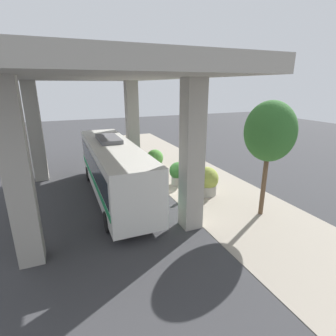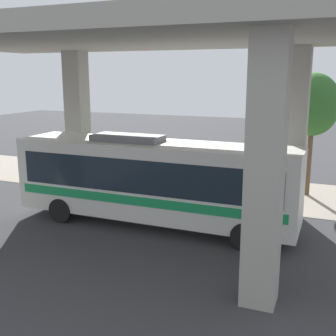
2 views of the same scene
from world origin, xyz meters
The scene contains 9 objects.
ground_plane centered at (0.00, 0.00, 0.00)m, with size 80.00×80.00×0.00m, color #38383A.
sidewalk_strip centered at (-3.00, 0.00, 0.01)m, with size 6.00×40.00×0.02m.
overpass centered at (4.00, 0.00, 6.59)m, with size 9.40×18.19×7.57m.
bus centered at (3.17, 0.13, 1.94)m, with size 2.61×11.18×3.57m.
fire_hydrant centered at (-0.54, 2.30, 0.49)m, with size 0.41×0.20×0.97m.
planter_front centered at (-0.90, -3.82, 0.84)m, with size 1.36×1.36×1.73m.
planter_middle centered at (-2.23, 2.02, 0.88)m, with size 1.48×1.48×1.80m.
planter_back centered at (-1.25, -0.14, 0.87)m, with size 1.20×1.20×1.64m.
street_tree_near centered at (-3.58, 5.48, 4.46)m, with size 2.50×2.50×5.99m.
Camera 1 is at (5.96, 15.30, 6.67)m, focal length 28.00 mm.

